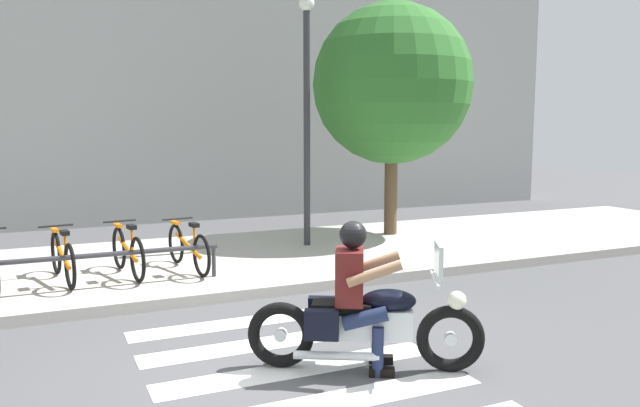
# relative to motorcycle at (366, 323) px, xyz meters

# --- Properties ---
(ground_plane) EXTENTS (48.00, 48.00, 0.00)m
(ground_plane) POSITION_rel_motorcycle_xyz_m (-0.67, 0.27, -0.46)
(ground_plane) COLOR #4C4C4F
(sidewalk) EXTENTS (24.00, 4.40, 0.15)m
(sidewalk) POSITION_rel_motorcycle_xyz_m (-0.67, 4.96, -0.39)
(sidewalk) COLOR #B7B2A8
(sidewalk) RESTS_ON ground
(crosswalk_stripe_1) EXTENTS (2.80, 0.40, 0.01)m
(crosswalk_stripe_1) POSITION_rel_motorcycle_xyz_m (-0.59, -0.53, -0.46)
(crosswalk_stripe_1) COLOR white
(crosswalk_stripe_1) RESTS_ON ground
(crosswalk_stripe_2) EXTENTS (2.80, 0.40, 0.01)m
(crosswalk_stripe_2) POSITION_rel_motorcycle_xyz_m (-0.59, 0.27, -0.46)
(crosswalk_stripe_2) COLOR white
(crosswalk_stripe_2) RESTS_ON ground
(crosswalk_stripe_3) EXTENTS (2.80, 0.40, 0.01)m
(crosswalk_stripe_3) POSITION_rel_motorcycle_xyz_m (-0.59, 1.07, -0.46)
(crosswalk_stripe_3) COLOR white
(crosswalk_stripe_3) RESTS_ON ground
(crosswalk_stripe_4) EXTENTS (2.80, 0.40, 0.01)m
(crosswalk_stripe_4) POSITION_rel_motorcycle_xyz_m (-0.59, 1.87, -0.46)
(crosswalk_stripe_4) COLOR white
(crosswalk_stripe_4) RESTS_ON ground
(motorcycle) EXTENTS (2.06, 1.17, 1.24)m
(motorcycle) POSITION_rel_motorcycle_xyz_m (0.00, 0.00, 0.00)
(motorcycle) COLOR black
(motorcycle) RESTS_ON ground
(rider) EXTENTS (0.77, 0.71, 1.44)m
(rider) POSITION_rel_motorcycle_xyz_m (-0.07, 0.04, 0.37)
(rider) COLOR #591919
(rider) RESTS_ON ground
(bicycle_2) EXTENTS (0.48, 1.68, 0.76)m
(bicycle_2) POSITION_rel_motorcycle_xyz_m (-2.53, 4.23, 0.04)
(bicycle_2) COLOR black
(bicycle_2) RESTS_ON sidewalk
(bicycle_3) EXTENTS (0.48, 1.63, 0.78)m
(bicycle_3) POSITION_rel_motorcycle_xyz_m (-1.65, 4.23, 0.04)
(bicycle_3) COLOR black
(bicycle_3) RESTS_ON sidewalk
(bicycle_4) EXTENTS (0.48, 1.71, 0.76)m
(bicycle_4) POSITION_rel_motorcycle_xyz_m (-0.77, 4.23, 0.04)
(bicycle_4) COLOR black
(bicycle_4) RESTS_ON sidewalk
(bike_rack) EXTENTS (4.12, 0.07, 0.49)m
(bike_rack) POSITION_rel_motorcycle_xyz_m (-2.53, 3.67, 0.11)
(bike_rack) COLOR #333338
(bike_rack) RESTS_ON sidewalk
(street_lamp) EXTENTS (0.28, 0.28, 4.60)m
(street_lamp) POSITION_rel_motorcycle_xyz_m (1.67, 5.36, 2.30)
(street_lamp) COLOR #2D2D33
(street_lamp) RESTS_ON ground
(tree_near_rack) EXTENTS (3.16, 3.16, 4.73)m
(tree_near_rack) POSITION_rel_motorcycle_xyz_m (3.67, 5.76, 2.68)
(tree_near_rack) COLOR brown
(tree_near_rack) RESTS_ON ground
(building_backdrop) EXTENTS (24.00, 1.20, 7.99)m
(building_backdrop) POSITION_rel_motorcycle_xyz_m (-0.67, 10.66, 3.53)
(building_backdrop) COLOR #999999
(building_backdrop) RESTS_ON ground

